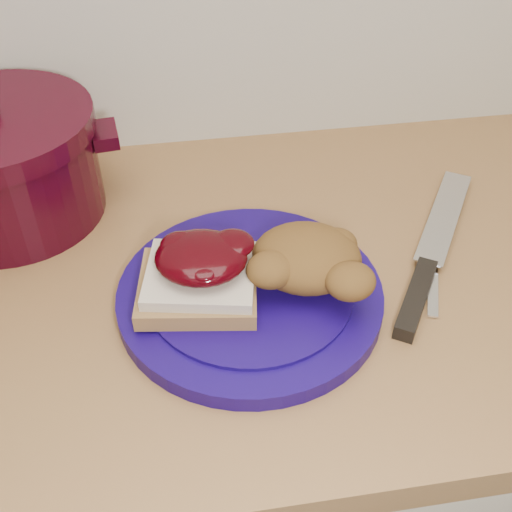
{
  "coord_description": "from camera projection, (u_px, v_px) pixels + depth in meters",
  "views": [
    {
      "loc": [
        -0.11,
        0.94,
        1.42
      ],
      "look_at": [
        -0.02,
        1.46,
        0.95
      ],
      "focal_mm": 45.0,
      "sensor_mm": 36.0,
      "label": 1
    }
  ],
  "objects": [
    {
      "name": "base_cabinet",
      "position": [
        267.0,
        472.0,
        1.08
      ],
      "size": [
        4.0,
        0.6,
        0.86
      ],
      "primitive_type": "cube",
      "color": "beige",
      "rests_on": "floor"
    },
    {
      "name": "chef_knife",
      "position": [
        424.0,
        274.0,
        0.74
      ],
      "size": [
        0.2,
        0.29,
        0.02
      ],
      "rotation": [
        0.0,
        0.0,
        1.0
      ],
      "color": "black",
      "rests_on": "wood_countertop"
    },
    {
      "name": "dutch_oven",
      "position": [
        3.0,
        165.0,
        0.8
      ],
      "size": [
        0.3,
        0.27,
        0.16
      ],
      "rotation": [
        0.0,
        0.0,
        0.11
      ],
      "color": "black",
      "rests_on": "wood_countertop"
    },
    {
      "name": "plate",
      "position": [
        250.0,
        296.0,
        0.72
      ],
      "size": [
        0.36,
        0.36,
        0.02
      ],
      "primitive_type": "cylinder",
      "rotation": [
        0.0,
        0.0,
        -0.25
      ],
      "color": "#140654",
      "rests_on": "wood_countertop"
    },
    {
      "name": "sandwich",
      "position": [
        200.0,
        273.0,
        0.68
      ],
      "size": [
        0.14,
        0.13,
        0.06
      ],
      "rotation": [
        0.0,
        0.0,
        -0.25
      ],
      "color": "olive",
      "rests_on": "plate"
    },
    {
      "name": "butter_knife",
      "position": [
        433.0,
        271.0,
        0.76
      ],
      "size": [
        0.06,
        0.15,
        0.0
      ],
      "primitive_type": "cube",
      "rotation": [
        0.0,
        0.0,
        1.21
      ],
      "color": "silver",
      "rests_on": "wood_countertop"
    },
    {
      "name": "stuffing_mound",
      "position": [
        306.0,
        258.0,
        0.7
      ],
      "size": [
        0.14,
        0.13,
        0.06
      ],
      "primitive_type": "ellipsoid",
      "rotation": [
        0.0,
        0.0,
        -0.25
      ],
      "color": "brown",
      "rests_on": "plate"
    }
  ]
}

